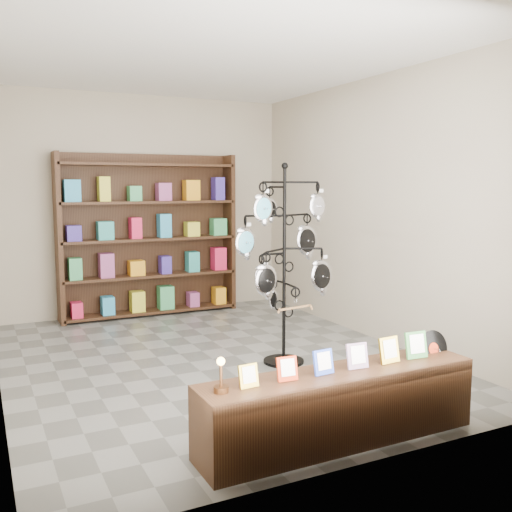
{
  "coord_description": "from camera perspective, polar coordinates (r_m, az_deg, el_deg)",
  "views": [
    {
      "loc": [
        -2.12,
        -5.3,
        1.78
      ],
      "look_at": [
        0.01,
        -1.0,
        1.18
      ],
      "focal_mm": 40.0,
      "sensor_mm": 36.0,
      "label": 1
    }
  ],
  "objects": [
    {
      "name": "display_tree",
      "position": [
        5.62,
        2.85,
        0.71
      ],
      "size": [
        1.02,
        0.89,
        2.0
      ],
      "rotation": [
        0.0,
        0.0,
        0.07
      ],
      "color": "black",
      "rests_on": "ground"
    },
    {
      "name": "ground",
      "position": [
        5.98,
        -4.36,
        -10.22
      ],
      "size": [
        5.0,
        5.0,
        0.0
      ],
      "primitive_type": "plane",
      "color": "slate",
      "rests_on": "ground"
    },
    {
      "name": "room_envelope",
      "position": [
        5.71,
        -4.54,
        7.81
      ],
      "size": [
        5.0,
        5.0,
        5.0
      ],
      "color": "#ACA48B",
      "rests_on": "ground"
    },
    {
      "name": "back_shelving",
      "position": [
        7.92,
        -10.64,
        1.55
      ],
      "size": [
        2.42,
        0.36,
        2.2
      ],
      "color": "black",
      "rests_on": "ground"
    },
    {
      "name": "front_shelf",
      "position": [
        4.12,
        8.37,
        -14.63
      ],
      "size": [
        2.07,
        0.44,
        0.73
      ],
      "rotation": [
        0.0,
        0.0,
        0.01
      ],
      "color": "black",
      "rests_on": "ground"
    }
  ]
}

